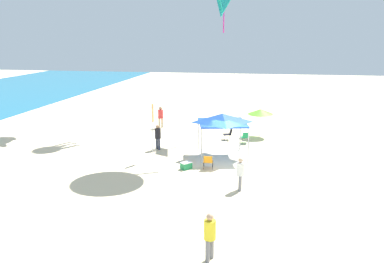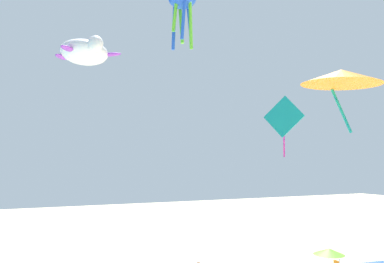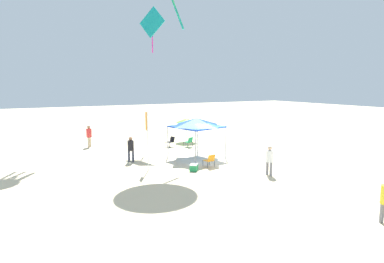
{
  "view_description": "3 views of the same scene",
  "coord_description": "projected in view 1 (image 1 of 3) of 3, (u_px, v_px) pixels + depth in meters",
  "views": [
    {
      "loc": [
        -23.41,
        -1.93,
        7.56
      ],
      "look_at": [
        0.92,
        2.43,
        1.79
      ],
      "focal_mm": 38.89,
      "sensor_mm": 36.0,
      "label": 1
    },
    {
      "loc": [
        -12.9,
        17.69,
        7.46
      ],
      "look_at": [
        0.12,
        11.44,
        8.43
      ],
      "focal_mm": 40.7,
      "sensor_mm": 36.0,
      "label": 2
    },
    {
      "loc": [
        -16.8,
        11.02,
        5.04
      ],
      "look_at": [
        2.89,
        0.53,
        1.71
      ],
      "focal_mm": 29.3,
      "sensor_mm": 36.0,
      "label": 3
    }
  ],
  "objects": [
    {
      "name": "cooler_box",
      "position": [
        186.0,
        166.0,
        23.95
      ],
      "size": [
        0.74,
        0.72,
        0.4
      ],
      "color": "#1E8C4C",
      "rests_on": "ground"
    },
    {
      "name": "folding_chair_facing_ocean",
      "position": [
        229.0,
        133.0,
        30.56
      ],
      "size": [
        0.68,
        0.75,
        0.82
      ],
      "rotation": [
        0.0,
        0.0,
        3.45
      ],
      "color": "black",
      "rests_on": "ground"
    },
    {
      "name": "person_watching_sky",
      "position": [
        210.0,
        233.0,
        14.07
      ],
      "size": [
        0.44,
        0.41,
        1.73
      ],
      "rotation": [
        0.0,
        0.0,
        5.95
      ],
      "color": "slate",
      "rests_on": "ground"
    },
    {
      "name": "folding_chair_near_cooler",
      "position": [
        245.0,
        137.0,
        29.6
      ],
      "size": [
        0.75,
        0.68,
        0.82
      ],
      "rotation": [
        0.0,
        0.0,
        1.88
      ],
      "color": "black",
      "rests_on": "ground"
    },
    {
      "name": "banner_flag",
      "position": [
        152.0,
        126.0,
        25.27
      ],
      "size": [
        0.36,
        0.06,
        3.57
      ],
      "color": "silver",
      "rests_on": "ground"
    },
    {
      "name": "ground",
      "position": [
        230.0,
        167.0,
        24.5
      ],
      "size": [
        120.0,
        120.0,
        0.1
      ],
      "primitive_type": "cube",
      "color": "beige"
    },
    {
      "name": "beach_umbrella",
      "position": [
        261.0,
        112.0,
        31.31
      ],
      "size": [
        1.91,
        1.9,
        2.13
      ],
      "color": "silver",
      "rests_on": "ground"
    },
    {
      "name": "kite_diamond_teal",
      "position": [
        224.0,
        1.0,
        30.4
      ],
      "size": [
        2.3,
        1.37,
        3.75
      ],
      "rotation": [
        0.0,
        0.0,
        3.5
      ],
      "color": "teal"
    },
    {
      "name": "canopy_tent",
      "position": [
        222.0,
        119.0,
        25.88
      ],
      "size": [
        3.54,
        3.49,
        2.79
      ],
      "rotation": [
        0.0,
        0.0,
        0.23
      ],
      "color": "#B7B7BC",
      "rests_on": "ground"
    },
    {
      "name": "person_far_stroller",
      "position": [
        240.0,
        171.0,
        20.51
      ],
      "size": [
        0.45,
        0.4,
        1.68
      ],
      "rotation": [
        0.0,
        0.0,
        3.15
      ],
      "color": "slate",
      "rests_on": "ground"
    },
    {
      "name": "person_near_umbrella",
      "position": [
        158.0,
        135.0,
        27.86
      ],
      "size": [
        0.4,
        0.4,
        1.69
      ],
      "rotation": [
        0.0,
        0.0,
        0.8
      ],
      "color": "#33384C",
      "rests_on": "ground"
    },
    {
      "name": "folding_chair_left_of_tent",
      "position": [
        208.0,
        161.0,
        23.91
      ],
      "size": [
        0.67,
        0.58,
        0.82
      ],
      "rotation": [
        0.0,
        0.0,
        1.65
      ],
      "color": "black",
      "rests_on": "ground"
    },
    {
      "name": "person_by_tent",
      "position": [
        161.0,
        115.0,
        34.38
      ],
      "size": [
        0.43,
        0.42,
        1.78
      ],
      "rotation": [
        0.0,
        0.0,
        5.72
      ],
      "color": "#C6B28C",
      "rests_on": "ground"
    }
  ]
}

